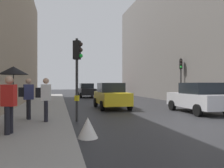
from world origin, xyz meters
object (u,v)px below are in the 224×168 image
(car_yellow_taxi, at_px, (111,96))
(pedestrian_with_umbrella, at_px, (12,80))
(traffic_light_near_right, at_px, (77,64))
(car_silver_hatchback, at_px, (198,98))
(car_dark_suv, at_px, (87,90))
(warning_sign_triangle, at_px, (88,128))
(pedestrian_with_grey_backpack, at_px, (27,96))
(traffic_light_mid_street, at_px, (181,72))
(pedestrian_in_red_jacket, at_px, (9,102))
(car_red_sedan, at_px, (111,89))
(pedestrian_with_black_backpack, at_px, (45,97))

(car_yellow_taxi, distance_m, pedestrian_with_umbrella, 8.28)
(traffic_light_near_right, xyz_separation_m, car_silver_hatchback, (7.12, 1.25, -1.70))
(car_yellow_taxi, bearing_deg, car_silver_hatchback, -38.76)
(car_silver_hatchback, relative_size, car_dark_suv, 1.01)
(car_silver_hatchback, bearing_deg, warning_sign_triangle, -148.42)
(car_yellow_taxi, xyz_separation_m, pedestrian_with_grey_backpack, (-4.86, -4.60, 0.29))
(traffic_light_mid_street, bearing_deg, pedestrian_in_red_jacket, -140.93)
(car_dark_suv, distance_m, warning_sign_triangle, 20.79)
(traffic_light_near_right, xyz_separation_m, car_red_sedan, (6.80, 21.75, -1.70))
(traffic_light_mid_street, xyz_separation_m, pedestrian_with_black_backpack, (-10.87, -7.54, -1.55))
(traffic_light_mid_street, bearing_deg, warning_sign_triangle, -133.28)
(traffic_light_mid_street, xyz_separation_m, car_dark_suv, (-6.88, 10.59, -1.83))
(traffic_light_near_right, distance_m, car_yellow_taxi, 5.76)
(car_yellow_taxi, xyz_separation_m, pedestrian_with_umbrella, (-5.11, -6.45, 0.96))
(pedestrian_with_umbrella, bearing_deg, car_yellow_taxi, 51.60)
(traffic_light_near_right, bearing_deg, car_red_sedan, 72.64)
(car_red_sedan, relative_size, car_yellow_taxi, 1.02)
(pedestrian_in_red_jacket, bearing_deg, pedestrian_with_grey_backpack, 86.73)
(traffic_light_mid_street, relative_size, pedestrian_with_umbrella, 1.84)
(traffic_light_mid_street, bearing_deg, car_yellow_taxi, -162.23)
(traffic_light_near_right, height_order, car_dark_suv, traffic_light_near_right)
(pedestrian_with_black_backpack, relative_size, warning_sign_triangle, 2.72)
(traffic_light_near_right, distance_m, pedestrian_in_red_jacket, 3.78)
(traffic_light_near_right, bearing_deg, car_yellow_taxi, 60.21)
(traffic_light_near_right, relative_size, car_yellow_taxi, 0.88)
(car_red_sedan, bearing_deg, pedestrian_in_red_jacket, -110.44)
(car_silver_hatchback, relative_size, pedestrian_with_black_backpack, 2.39)
(pedestrian_with_black_backpack, height_order, pedestrian_in_red_jacket, same)
(pedestrian_with_black_backpack, height_order, warning_sign_triangle, pedestrian_with_black_backpack)
(pedestrian_with_grey_backpack, xyz_separation_m, warning_sign_triangle, (2.20, -3.25, -0.84))
(pedestrian_with_grey_backpack, relative_size, warning_sign_triangle, 2.72)
(pedestrian_in_red_jacket, bearing_deg, car_yellow_taxi, 55.85)
(car_silver_hatchback, relative_size, pedestrian_in_red_jacket, 2.39)
(pedestrian_in_red_jacket, bearing_deg, pedestrian_with_black_backpack, 65.60)
(pedestrian_with_black_backpack, bearing_deg, car_silver_hatchback, 12.27)
(traffic_light_mid_street, distance_m, traffic_light_near_right, 11.77)
(car_silver_hatchback, distance_m, car_dark_suv, 16.89)
(car_red_sedan, height_order, warning_sign_triangle, car_red_sedan)
(pedestrian_in_red_jacket, bearing_deg, car_red_sedan, 69.56)
(car_dark_suv, relative_size, pedestrian_with_umbrella, 1.97)
(traffic_light_near_right, bearing_deg, pedestrian_with_umbrella, -144.87)
(pedestrian_with_umbrella, height_order, pedestrian_with_grey_backpack, pedestrian_with_umbrella)
(pedestrian_with_black_backpack, bearing_deg, pedestrian_in_red_jacket, -114.40)
(car_silver_hatchback, distance_m, pedestrian_in_red_jacket, 10.18)
(car_silver_hatchback, xyz_separation_m, pedestrian_with_black_backpack, (-8.48, -1.84, 0.29))
(traffic_light_mid_street, bearing_deg, car_red_sedan, 100.37)
(traffic_light_mid_street, bearing_deg, car_silver_hatchback, -112.78)
(pedestrian_with_black_backpack, bearing_deg, pedestrian_with_umbrella, -133.11)
(car_dark_suv, relative_size, pedestrian_with_black_backpack, 2.38)
(pedestrian_with_umbrella, bearing_deg, car_red_sedan, 68.61)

